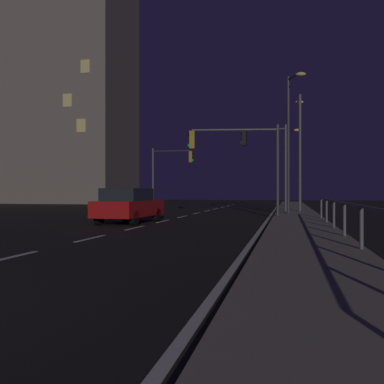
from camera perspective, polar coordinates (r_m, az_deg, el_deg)
ground_plane at (r=21.77m, az=-3.34°, el=-3.70°), size 112.00×112.00×0.00m
sidewalk_right at (r=20.98m, az=13.60°, el=-3.65°), size 2.49×77.00×0.14m
lane_markings_center at (r=25.15m, az=-1.21°, el=-3.18°), size 0.14×50.00×0.01m
lane_edge_line at (r=25.99m, az=10.02°, el=-3.08°), size 0.14×53.00×0.01m
car at (r=20.18m, az=-8.13°, el=-1.66°), size 2.02×4.48×1.57m
traffic_light_far_right at (r=23.86m, az=5.65°, el=5.31°), size 4.84×0.93×4.84m
traffic_light_mid_right at (r=38.72m, az=-2.77°, el=3.37°), size 3.65×0.59×5.22m
traffic_light_mid_left at (r=30.14m, az=9.60°, el=5.13°), size 3.08×0.67×5.70m
street_lamp_far_end at (r=30.44m, az=13.71°, el=6.23°), size 0.56×1.59×7.69m
street_lamp_corner at (r=38.48m, az=12.52°, el=4.08°), size 1.05×1.66×6.58m
street_lamp_mid_block at (r=26.78m, az=12.54°, el=7.56°), size 1.05×1.64×8.08m
barrier_fence at (r=12.06m, az=19.88°, el=-2.53°), size 0.09×21.10×0.98m
building_distant at (r=62.14m, az=-18.24°, el=12.30°), size 21.47×11.76×29.24m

